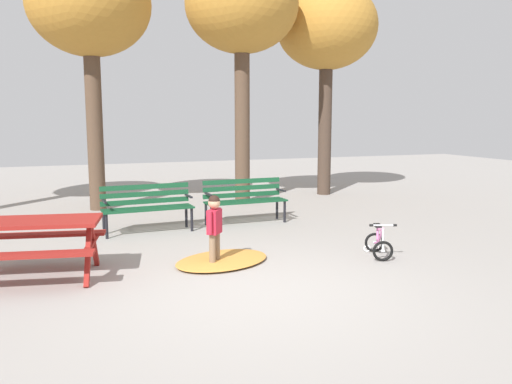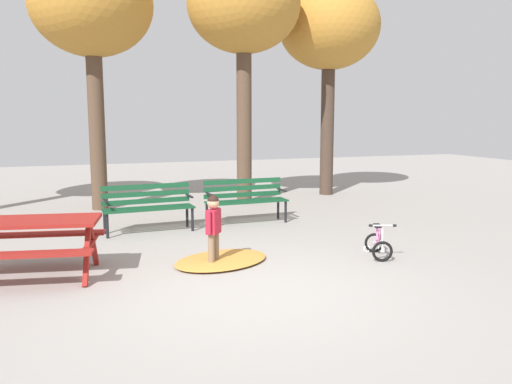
{
  "view_description": "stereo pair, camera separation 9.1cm",
  "coord_description": "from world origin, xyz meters",
  "px_view_note": "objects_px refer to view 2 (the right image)",
  "views": [
    {
      "loc": [
        -2.06,
        -5.62,
        2.06
      ],
      "look_at": [
        0.85,
        2.2,
        0.85
      ],
      "focal_mm": 36.55,
      "sensor_mm": 36.0,
      "label": 1
    },
    {
      "loc": [
        -1.98,
        -5.65,
        2.06
      ],
      "look_at": [
        0.85,
        2.2,
        0.85
      ],
      "focal_mm": 36.55,
      "sensor_mm": 36.0,
      "label": 2
    }
  ],
  "objects_px": {
    "park_bench_far_left": "(148,204)",
    "child_standing": "(213,225)",
    "kids_bicycle": "(378,244)",
    "park_bench_left": "(245,197)",
    "picnic_table": "(26,233)"
  },
  "relations": [
    {
      "from": "park_bench_far_left",
      "to": "child_standing",
      "type": "bearing_deg",
      "value": -77.59
    },
    {
      "from": "child_standing",
      "to": "kids_bicycle",
      "type": "relative_size",
      "value": 1.58
    },
    {
      "from": "park_bench_far_left",
      "to": "kids_bicycle",
      "type": "bearing_deg",
      "value": -44.25
    },
    {
      "from": "park_bench_far_left",
      "to": "park_bench_left",
      "type": "relative_size",
      "value": 1.01
    },
    {
      "from": "picnic_table",
      "to": "child_standing",
      "type": "relative_size",
      "value": 2.04
    },
    {
      "from": "picnic_table",
      "to": "kids_bicycle",
      "type": "distance_m",
      "value": 4.87
    },
    {
      "from": "child_standing",
      "to": "kids_bicycle",
      "type": "xyz_separation_m",
      "value": [
        2.41,
        -0.4,
        -0.38
      ]
    },
    {
      "from": "park_bench_left",
      "to": "picnic_table",
      "type": "bearing_deg",
      "value": -147.53
    },
    {
      "from": "child_standing",
      "to": "kids_bicycle",
      "type": "bearing_deg",
      "value": -9.39
    },
    {
      "from": "child_standing",
      "to": "kids_bicycle",
      "type": "distance_m",
      "value": 2.47
    },
    {
      "from": "kids_bicycle",
      "to": "park_bench_left",
      "type": "bearing_deg",
      "value": 109.1
    },
    {
      "from": "picnic_table",
      "to": "child_standing",
      "type": "bearing_deg",
      "value": -5.86
    },
    {
      "from": "picnic_table",
      "to": "park_bench_left",
      "type": "height_order",
      "value": "park_bench_left"
    },
    {
      "from": "park_bench_left",
      "to": "kids_bicycle",
      "type": "relative_size",
      "value": 2.57
    },
    {
      "from": "park_bench_far_left",
      "to": "child_standing",
      "type": "height_order",
      "value": "child_standing"
    }
  ]
}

